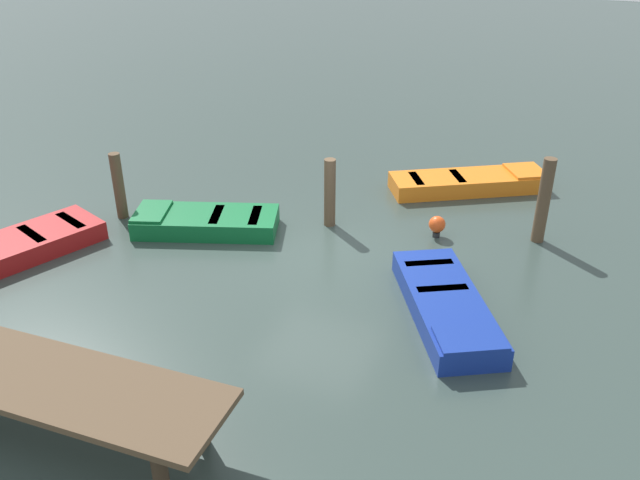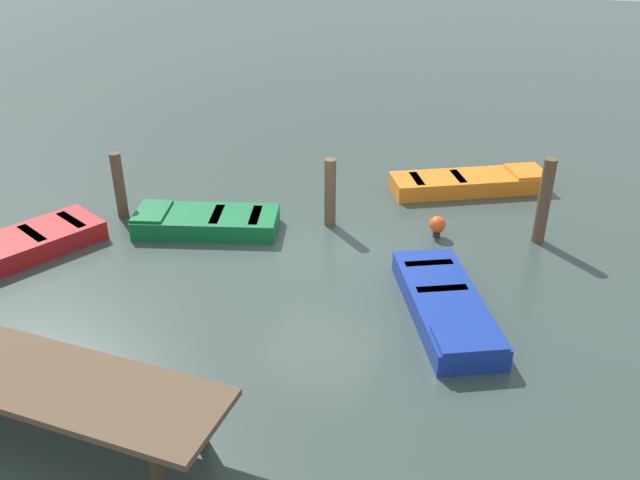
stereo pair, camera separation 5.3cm
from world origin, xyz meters
name	(u,v)px [view 2 (the right image)]	position (x,y,z in m)	size (l,w,h in m)	color
ground_plane	(320,255)	(0.00, 0.00, 0.00)	(80.00, 80.00, 0.00)	#33423D
dock_segment	(32,379)	(1.61, 6.08, 0.83)	(5.70, 1.71, 0.95)	brown
rowboat_blue	(446,306)	(-2.91, 1.14, 0.22)	(2.70, 3.48, 0.46)	navy
rowboat_red	(21,245)	(5.65, 2.43, 0.22)	(2.32, 3.42, 0.46)	maroon
rowboat_green	(206,221)	(2.76, -0.04, 0.22)	(3.33, 2.24, 0.46)	#0F602D
rowboat_orange	(470,182)	(-2.10, -4.55, 0.22)	(3.83, 2.95, 0.46)	orange
mooring_piling_mid_left	(119,186)	(4.88, 0.14, 0.77)	(0.25, 0.25, 1.54)	brown
mooring_piling_near_right	(544,201)	(-4.03, -2.44, 0.94)	(0.27, 0.27, 1.87)	brown
mooring_piling_near_left	(330,193)	(0.36, -1.37, 0.78)	(0.25, 0.25, 1.56)	brown
marker_buoy	(437,225)	(-1.99, -1.75, 0.29)	(0.36, 0.36, 0.48)	#262626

